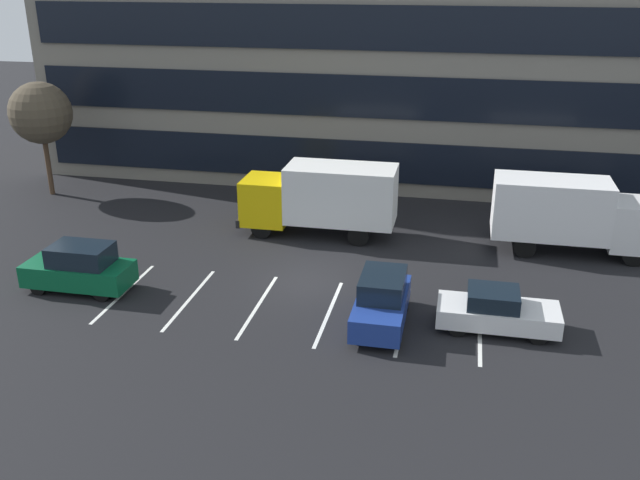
# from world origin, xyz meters

# --- Properties ---
(ground_plane) EXTENTS (120.00, 120.00, 0.00)m
(ground_plane) POSITION_xyz_m (0.00, 0.00, 0.00)
(ground_plane) COLOR black
(office_building) EXTENTS (38.79, 11.86, 18.00)m
(office_building) POSITION_xyz_m (0.00, 17.95, 9.00)
(office_building) COLOR slate
(office_building) RESTS_ON ground_plane
(lot_markings) EXTENTS (14.14, 5.40, 0.01)m
(lot_markings) POSITION_xyz_m (-0.00, -2.53, 0.00)
(lot_markings) COLOR silver
(lot_markings) RESTS_ON ground_plane
(box_truck_yellow) EXTENTS (7.51, 2.49, 3.48)m
(box_truck_yellow) POSITION_xyz_m (-0.54, 5.42, 1.96)
(box_truck_yellow) COLOR yellow
(box_truck_yellow) RESTS_ON ground_plane
(box_truck_white) EXTENTS (7.34, 2.43, 3.40)m
(box_truck_white) POSITION_xyz_m (10.91, 5.55, 1.92)
(box_truck_white) COLOR white
(box_truck_white) RESTS_ON ground_plane
(suv_forest) EXTENTS (4.29, 1.82, 1.94)m
(suv_forest) POSITION_xyz_m (-8.81, -2.59, 0.94)
(suv_forest) COLOR #0C5933
(suv_forest) RESTS_ON ground_plane
(suv_navy) EXTENTS (1.78, 4.21, 1.90)m
(suv_navy) POSITION_xyz_m (3.44, -2.95, 0.92)
(suv_navy) COLOR navy
(suv_navy) RESTS_ON ground_plane
(sedan_white) EXTENTS (4.31, 1.80, 1.54)m
(sedan_white) POSITION_xyz_m (7.53, -2.51, 0.73)
(sedan_white) COLOR white
(sedan_white) RESTS_ON ground_plane
(bare_tree) EXTENTS (3.40, 3.40, 6.37)m
(bare_tree) POSITION_xyz_m (-17.00, 8.54, 4.65)
(bare_tree) COLOR #473323
(bare_tree) RESTS_ON ground_plane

